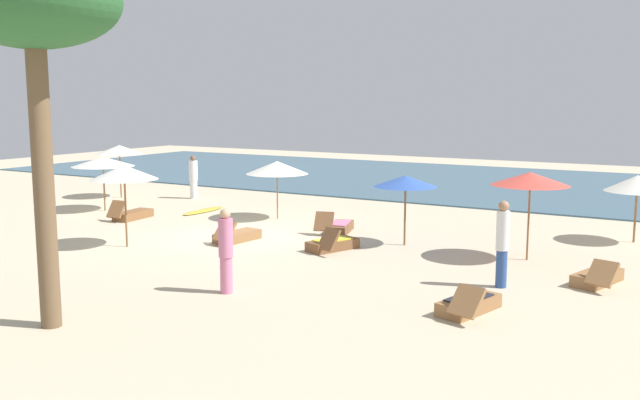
{
  "coord_description": "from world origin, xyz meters",
  "views": [
    {
      "loc": [
        12.59,
        -16.64,
        4.2
      ],
      "look_at": [
        1.97,
        1.58,
        1.1
      ],
      "focal_mm": 39.32,
      "sensor_mm": 36.0,
      "label": 1
    }
  ],
  "objects": [
    {
      "name": "ground_plane",
      "position": [
        0.0,
        0.0,
        0.0
      ],
      "size": [
        60.0,
        60.0,
        0.0
      ],
      "primitive_type": "plane",
      "color": "beige"
    },
    {
      "name": "ocean_water",
      "position": [
        0.0,
        17.0,
        0.03
      ],
      "size": [
        48.0,
        16.0,
        0.06
      ],
      "primitive_type": "cube",
      "color": "#3D6075",
      "rests_on": "ground_plane"
    },
    {
      "name": "umbrella_0",
      "position": [
        -0.8,
        3.38,
        1.8
      ],
      "size": [
        2.16,
        2.16,
        2.02
      ],
      "color": "olive",
      "rests_on": "ground_plane"
    },
    {
      "name": "umbrella_1",
      "position": [
        -1.94,
        -2.59,
        2.12
      ],
      "size": [
        1.88,
        1.88,
        2.32
      ],
      "color": "brown",
      "rests_on": "ground_plane"
    },
    {
      "name": "umbrella_2",
      "position": [
        -7.39,
        1.64,
        1.83
      ],
      "size": [
        2.3,
        2.3,
        2.02
      ],
      "color": "olive",
      "rests_on": "ground_plane"
    },
    {
      "name": "umbrella_3",
      "position": [
        4.78,
        1.58,
        1.84
      ],
      "size": [
        1.8,
        1.8,
        2.01
      ],
      "color": "brown",
      "rests_on": "ground_plane"
    },
    {
      "name": "umbrella_4",
      "position": [
        8.27,
        1.48,
        2.13
      ],
      "size": [
        2.0,
        2.0,
        2.3
      ],
      "color": "brown",
      "rests_on": "ground_plane"
    },
    {
      "name": "umbrella_5",
      "position": [
        -9.45,
        4.45,
        2.02
      ],
      "size": [
        1.98,
        1.98,
        2.21
      ],
      "color": "brown",
      "rests_on": "ground_plane"
    },
    {
      "name": "umbrella_6",
      "position": [
        10.41,
        5.32,
        1.73
      ],
      "size": [
        1.83,
        1.83,
        1.98
      ],
      "color": "brown",
      "rests_on": "ground_plane"
    },
    {
      "name": "lounger_0",
      "position": [
        10.26,
        -0.17,
        0.17
      ],
      "size": [
        1.03,
        1.8,
        0.67
      ],
      "color": "olive",
      "rests_on": "ground_plane"
    },
    {
      "name": "lounger_2",
      "position": [
        3.33,
        -0.09,
        0.18
      ],
      "size": [
        1.14,
        1.75,
        0.73
      ],
      "color": "brown",
      "rests_on": "ground_plane"
    },
    {
      "name": "lounger_3",
      "position": [
        0.3,
        -0.46,
        0.17
      ],
      "size": [
        0.77,
        1.74,
        0.69
      ],
      "color": "olive",
      "rests_on": "ground_plane"
    },
    {
      "name": "lounger_4",
      "position": [
        2.24,
        2.28,
        0.18
      ],
      "size": [
        1.04,
        1.77,
        0.71
      ],
      "color": "brown",
      "rests_on": "ground_plane"
    },
    {
      "name": "lounger_5",
      "position": [
        -5.15,
        0.77,
        0.17
      ],
      "size": [
        0.74,
        1.71,
        0.72
      ],
      "color": "brown",
      "rests_on": "ground_plane"
    },
    {
      "name": "lounger_6",
      "position": [
        8.42,
        -3.69,
        0.18
      ],
      "size": [
        0.98,
        1.79,
        0.68
      ],
      "color": "olive",
      "rests_on": "ground_plane"
    },
    {
      "name": "person_0",
      "position": [
        3.43,
        -4.95,
        0.95
      ],
      "size": [
        0.43,
        0.43,
        1.85
      ],
      "color": "#D17299",
      "rests_on": "ground_plane"
    },
    {
      "name": "person_1",
      "position": [
        -6.59,
        5.76,
        0.91
      ],
      "size": [
        0.38,
        0.38,
        1.8
      ],
      "color": "white",
      "rests_on": "ground_plane"
    },
    {
      "name": "person_2",
      "position": [
        8.44,
        -1.5,
        1.02
      ],
      "size": [
        0.32,
        0.32,
        1.95
      ],
      "color": "#2D4C8C",
      "rests_on": "ground_plane"
    },
    {
      "name": "palm_0",
      "position": [
        2.01,
        -8.36,
        5.71
      ],
      "size": [
        3.03,
        3.03,
        6.69
      ],
      "color": "brown",
      "rests_on": "ground_plane"
    },
    {
      "name": "surfboard",
      "position": [
        -4.05,
        3.31,
        0.04
      ],
      "size": [
        0.59,
        2.22,
        0.07
      ],
      "color": "gold",
      "rests_on": "ground_plane"
    }
  ]
}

